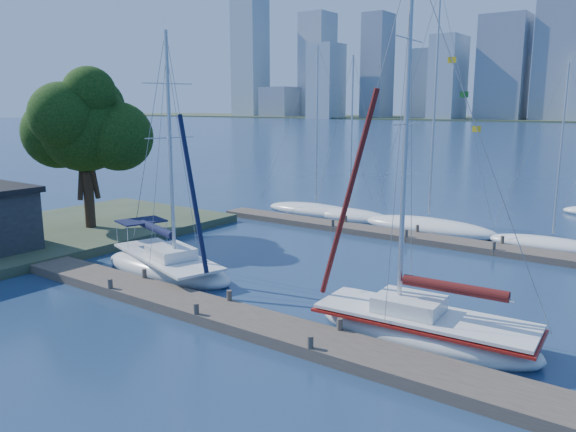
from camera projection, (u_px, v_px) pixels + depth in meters
The scene contains 11 objects.
ground at pixel (214, 317), 21.27m from camera, with size 700.00×700.00×0.00m, color navy.
near_dock at pixel (214, 312), 21.23m from camera, with size 26.00×2.00×0.40m, color #443B32.
far_dock at pixel (428, 239), 32.80m from camera, with size 30.00×1.80×0.36m, color #443B32.
shore at pixel (39, 236), 33.39m from camera, with size 12.00×22.00×0.50m, color #38472D.
tree at pixel (84, 124), 33.41m from camera, with size 7.58×6.92×10.10m.
sailboat_navy at pixel (166, 255), 26.50m from camera, with size 8.27×4.77×11.59m.
sailboat_maroon at pixel (424, 310), 18.99m from camera, with size 8.02×3.05×13.05m.
bg_boat_0 at pixel (316, 211), 41.34m from camera, with size 8.58×5.37×12.37m.
bg_boat_1 at pixel (350, 215), 39.59m from camera, with size 6.94×3.67×11.53m.
bg_boat_2 at pixel (429, 226), 35.74m from camera, with size 9.19×4.60×15.19m.
bg_boat_3 at pixel (552, 245), 31.37m from camera, with size 7.30×3.47×10.40m.
Camera 1 is at (14.09, -14.65, 7.88)m, focal length 35.00 mm.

